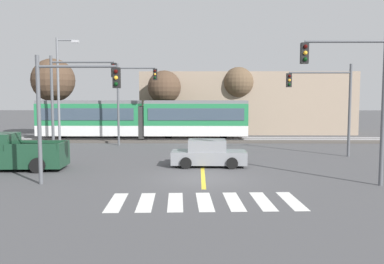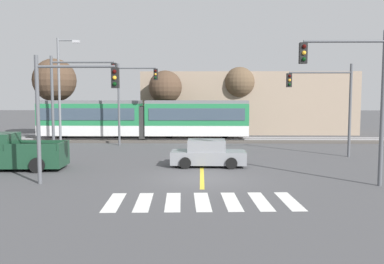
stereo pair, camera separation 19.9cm
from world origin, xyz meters
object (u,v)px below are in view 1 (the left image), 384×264
Objects in this scene: light_rail_tram at (143,118)px; street_lamp_west at (60,85)px; bare_tree_west at (164,88)px; sedan_crossing at (208,154)px; traffic_light_far_left at (131,92)px; traffic_light_mid_right at (328,96)px; traffic_light_near_left at (67,100)px; bare_tree_far_west at (53,80)px; bare_tree_east at (238,83)px; pickup_truck at (12,154)px; traffic_light_near_right at (357,85)px; traffic_light_mid_left at (73,90)px.

street_lamp_west is at bearing -152.64° from light_rail_tram.
light_rail_tram is 4.91m from bare_tree_west.
sedan_crossing is 0.64× the size of traffic_light_far_left.
traffic_light_mid_right is 0.93× the size of bare_tree_west.
traffic_light_near_left is (-6.40, -4.82, 3.09)m from sedan_crossing.
bare_tree_far_west is (-9.35, 3.89, 3.49)m from light_rail_tram.
bare_tree_far_west is at bearing 178.97° from bare_tree_west.
bare_tree_east reaches higher than light_rail_tram.
sedan_crossing is 19.89m from bare_tree_east.
bare_tree_far_west reaches higher than pickup_truck.
bare_tree_far_west is at bearing -174.45° from bare_tree_east.
sedan_crossing is 0.49× the size of street_lamp_west.
sedan_crossing is 0.55× the size of bare_tree_far_west.
traffic_light_mid_right is 26.40m from bare_tree_far_west.
light_rail_tram is 3.21× the size of traffic_light_near_left.
bare_tree_far_west is at bearing 113.52° from street_lamp_west.
street_lamp_west reaches higher than traffic_light_near_right.
bare_tree_far_west is at bearing 111.01° from traffic_light_near_left.
bare_tree_east reaches higher than pickup_truck.
street_lamp_west is at bearing 162.55° from traffic_light_mid_right.
light_rail_tram is at bearing 87.22° from traffic_light_near_left.
sedan_crossing is at bearing -49.20° from bare_tree_far_west.
bare_tree_far_west is (-8.85, 7.34, 1.22)m from traffic_light_far_left.
traffic_light_near_right reaches higher than sedan_crossing.
bare_tree_far_west is at bearing 157.41° from light_rail_tram.
traffic_light_far_left is (-0.49, -3.45, 2.27)m from light_rail_tram.
bare_tree_east is (12.09, 15.89, 1.03)m from traffic_light_mid_left.
pickup_truck is 0.83× the size of traffic_light_far_left.
bare_tree_far_west is (-22.75, 13.30, 1.55)m from traffic_light_mid_right.
light_rail_tram is at bearing 27.36° from street_lamp_west.
traffic_light_far_left reaches higher than bare_tree_west.
traffic_light_mid_right is at bearing -23.21° from traffic_light_far_left.
light_rail_tram is at bearing 73.44° from traffic_light_mid_left.
street_lamp_west reaches higher than traffic_light_near_left.
pickup_truck is 0.84× the size of bare_tree_west.
sedan_crossing is 0.77× the size of pickup_truck.
traffic_light_mid_left is 0.99× the size of traffic_light_far_left.
traffic_light_near_right is at bearing -56.94° from light_rail_tram.
sedan_crossing is at bearing -77.13° from bare_tree_west.
bare_tree_far_west reaches higher than bare_tree_west.
light_rail_tram is 2.14× the size of street_lamp_west.
traffic_light_far_left is at bearing 156.79° from traffic_light_mid_right.
traffic_light_mid_right reaches higher than light_rail_tram.
bare_tree_west reaches higher than sedan_crossing.
bare_tree_far_west reaches higher than traffic_light_near_right.
traffic_light_mid_right is at bearing 80.09° from traffic_light_near_right.
traffic_light_mid_right is at bearing -30.31° from bare_tree_far_west.
bare_tree_east is at bearing 43.72° from traffic_light_far_left.
pickup_truck is at bearing -164.31° from traffic_light_mid_right.
light_rail_tram is 2.73× the size of traffic_light_near_right.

